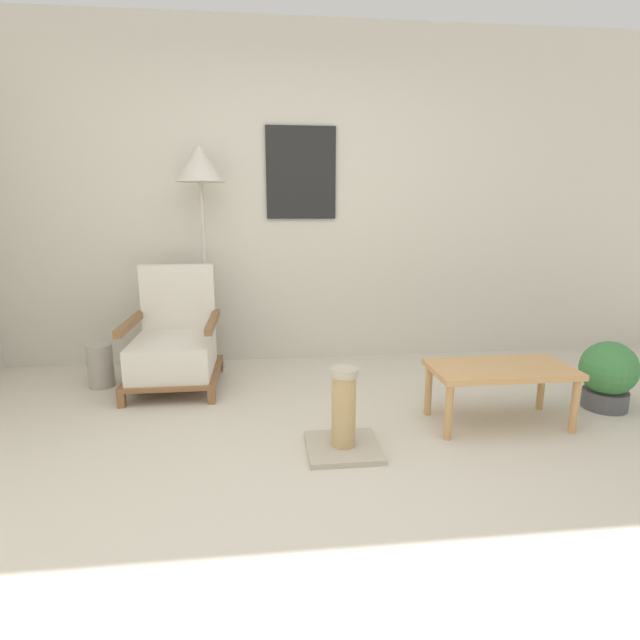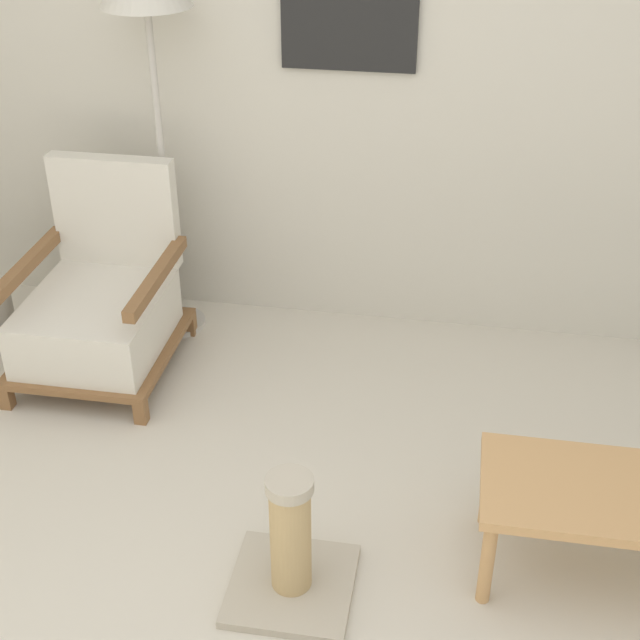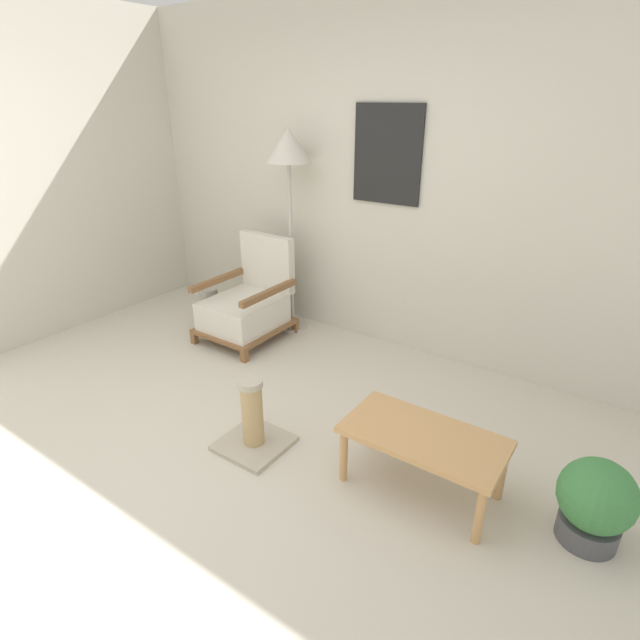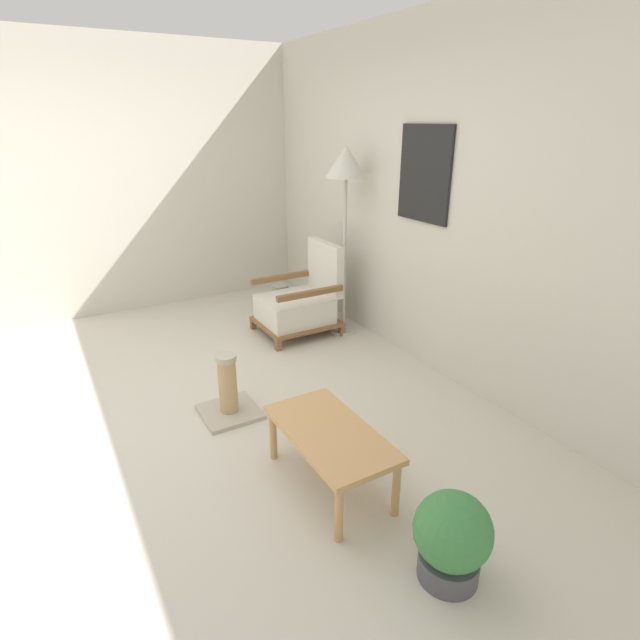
# 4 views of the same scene
# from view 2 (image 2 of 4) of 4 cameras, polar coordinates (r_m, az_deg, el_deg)

# --- Properties ---
(wall_back) EXTENTS (8.00, 0.09, 2.70)m
(wall_back) POSITION_cam_2_polar(r_m,az_deg,el_deg) (3.85, 1.03, 18.23)
(wall_back) COLOR beige
(wall_back) RESTS_ON ground_plane
(armchair) EXTENTS (0.63, 0.73, 0.86)m
(armchair) POSITION_cam_2_polar(r_m,az_deg,el_deg) (3.93, -13.87, 1.00)
(armchair) COLOR brown
(armchair) RESTS_ON ground_plane
(coffee_table) EXTENTS (0.83, 0.43, 0.36)m
(coffee_table) POSITION_cam_2_polar(r_m,az_deg,el_deg) (2.96, 18.36, -10.96)
(coffee_table) COLOR tan
(coffee_table) RESTS_ON ground_plane
(scratching_post) EXTENTS (0.39, 0.39, 0.46)m
(scratching_post) POSITION_cam_2_polar(r_m,az_deg,el_deg) (2.88, -1.87, -14.67)
(scratching_post) COLOR #B2A893
(scratching_post) RESTS_ON ground_plane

